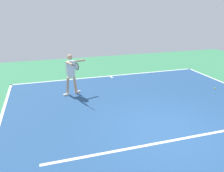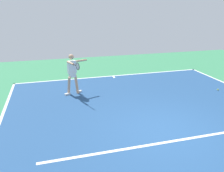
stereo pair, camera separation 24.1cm
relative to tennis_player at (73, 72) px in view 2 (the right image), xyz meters
The scene contains 7 objects.
ground_plane 4.68m from the tennis_player, 120.62° to the left, with size 22.18×22.18×0.00m, color #388456.
court_surface 4.68m from the tennis_player, 120.62° to the left, with size 10.01×12.18×0.00m, color navy.
court_line_baseline_near 3.29m from the tennis_player, 137.99° to the right, with size 10.01×0.10×0.01m, color white.
court_line_service 5.11m from the tennis_player, 117.73° to the left, with size 7.51×0.10×0.01m, color white.
court_line_centre_mark 3.16m from the tennis_player, 140.82° to the right, with size 0.10×0.30×0.01m, color white.
tennis_player is the anchor object (origin of this frame).
tennis_ball_near_service_line 6.46m from the tennis_player, 168.34° to the left, with size 0.07×0.07×0.07m, color #CCE033.
Camera 2 is at (3.24, 5.43, 3.59)m, focal length 37.15 mm.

